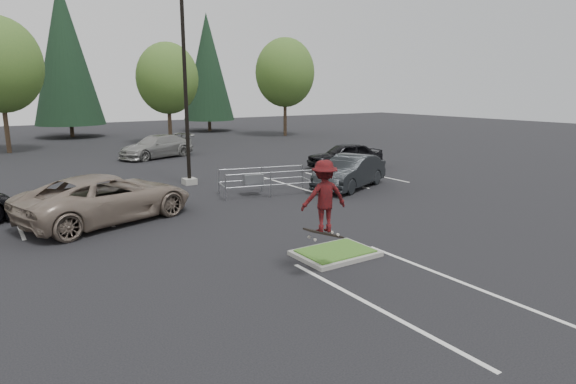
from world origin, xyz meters
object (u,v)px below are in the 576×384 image
light_pole (185,90)px  cart_corral (256,179)px  decid_c (167,81)px  car_r_black (345,156)px  car_r_charc (350,172)px  skateboarder (324,197)px  conif_b (65,53)px  car_l_tan (106,198)px  car_far_silver (158,146)px  decid_d (285,75)px  conif_c (208,67)px

light_pole → cart_corral: size_ratio=2.39×
decid_c → cart_corral: bearing=-100.3°
light_pole → car_r_black: bearing=-3.0°
cart_corral → car_r_charc: bearing=-0.3°
decid_c → light_pole: bearing=-107.1°
decid_c → cart_corral: decid_c is taller
skateboarder → car_r_black: bearing=-118.8°
skateboarder → light_pole: bearing=-84.4°
conif_b → car_l_tan: size_ratio=2.39×
car_r_charc → car_far_silver: car_r_charc is taller
car_r_black → light_pole: bearing=-79.4°
decid_d → car_r_charc: (-11.49, -23.33, -5.14)m
conif_c → car_r_black: (-4.00, -28.00, -6.09)m
skateboarder → car_l_tan: skateboarder is taller
light_pole → car_far_silver: bearing=79.9°
cart_corral → car_l_tan: size_ratio=0.70×
car_l_tan → car_r_charc: size_ratio=1.29×
cart_corral → car_l_tan: bearing=-158.6°
decid_c → conif_b: 12.51m
car_far_silver → car_r_black: bearing=18.0°
decid_d → skateboarder: decid_d is taller
decid_c → decid_d: 12.03m
conif_b → car_r_charc: (6.50, -33.50, -7.07)m
car_far_silver → cart_corral: bearing=-19.2°
decid_c → cart_corral: (-3.93, -21.72, -4.54)m
decid_d → cart_corral: (-15.93, -22.22, -5.20)m
decid_c → car_r_charc: decid_c is taller
cart_corral → car_r_black: car_r_black is taller
light_pole → conif_b: 28.69m
light_pole → skateboarder: size_ratio=4.95×
decid_d → car_far_silver: bearing=-152.1°
light_pole → conif_c: conif_c is taller
light_pole → cart_corral: bearing=-68.2°
decid_c → car_r_black: size_ratio=1.88×
cart_corral → car_l_tan: 6.62m
conif_c → car_l_tan: size_ratio=2.06×
skateboarder → decid_c: bearing=-90.1°
car_l_tan → car_far_silver: bearing=-42.1°
decid_c → car_far_silver: bearing=-115.4°
conif_b → car_far_silver: conif_b is taller
car_r_black → cart_corral: bearing=-53.2°
light_pole → car_r_black: (9.50, -0.50, -3.80)m
cart_corral → decid_d: bearing=68.1°
skateboarder → car_far_silver: size_ratio=0.39×
skateboarder → car_far_silver: skateboarder is taller
conif_c → car_l_tan: conif_c is taller
light_pole → conif_b: bearing=91.0°
decid_c → car_r_charc: bearing=-88.7°
cart_corral → skateboarder: bearing=-95.9°
cart_corral → car_r_charc: 4.58m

